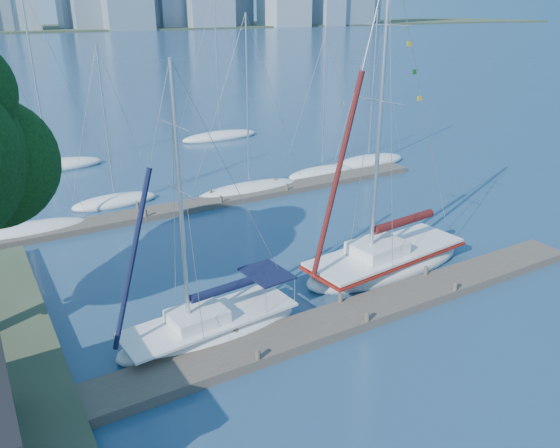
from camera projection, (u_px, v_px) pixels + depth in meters
ground at (353, 319)px, 22.87m from camera, size 700.00×700.00×0.00m
near_dock at (353, 315)px, 22.79m from camera, size 26.00×2.00×0.40m
far_dock at (230, 199)px, 36.52m from camera, size 30.00×1.80×0.36m
sailboat_navy at (210, 317)px, 21.31m from camera, size 7.71×3.09×11.24m
sailboat_maroon at (386, 249)px, 26.67m from camera, size 9.39×3.84×15.07m
bg_boat_0 at (29, 231)px, 31.13m from camera, size 6.91×3.97×11.13m
bg_boat_1 at (115, 201)px, 35.94m from camera, size 5.80×2.88×10.45m
bg_boat_2 at (249, 189)px, 38.15m from camera, size 7.98×3.49×12.14m
bg_boat_4 at (322, 172)px, 42.16m from camera, size 6.25×3.58×10.71m
bg_boat_5 at (368, 162)px, 44.81m from camera, size 7.08×2.62×12.33m
bg_boat_6 at (49, 166)px, 43.45m from camera, size 8.45×3.13×14.18m
bg_boat_7 at (220, 136)px, 53.51m from camera, size 8.14×4.42×13.84m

